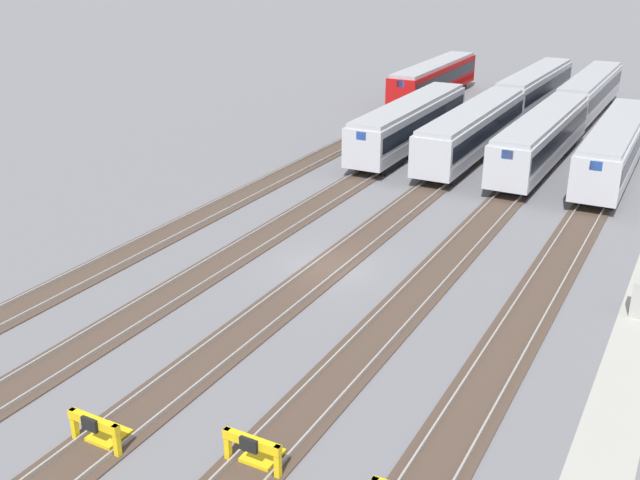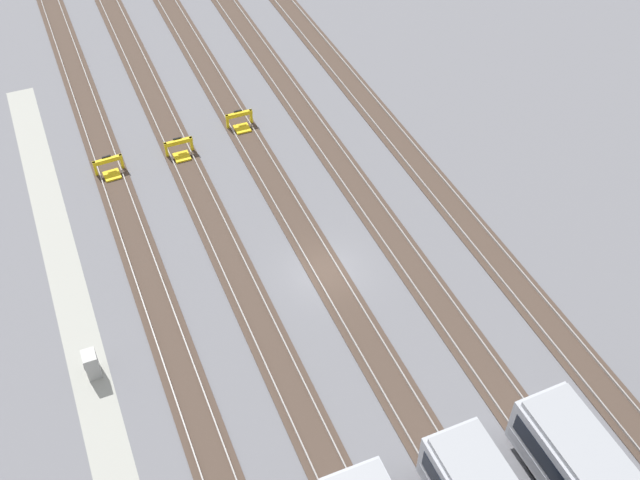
# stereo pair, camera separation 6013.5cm
# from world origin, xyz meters

# --- Properties ---
(ground_plane) EXTENTS (400.00, 400.00, 0.00)m
(ground_plane) POSITION_xyz_m (0.00, 0.00, 0.00)
(ground_plane) COLOR slate
(service_walkway) EXTENTS (54.00, 2.00, 0.01)m
(service_walkway) POSITION_xyz_m (0.00, -14.26, 0.00)
(service_walkway) COLOR #9E9E93
(service_walkway) RESTS_ON ground
(rail_track_nearest) EXTENTS (90.00, 2.23, 0.21)m
(rail_track_nearest) POSITION_xyz_m (0.00, -9.84, 0.04)
(rail_track_nearest) COLOR #47382D
(rail_track_nearest) RESTS_ON ground
(rail_track_near_inner) EXTENTS (90.00, 2.23, 0.21)m
(rail_track_near_inner) POSITION_xyz_m (0.00, -4.92, 0.04)
(rail_track_near_inner) COLOR #47382D
(rail_track_near_inner) RESTS_ON ground
(rail_track_middle) EXTENTS (90.00, 2.24, 0.21)m
(rail_track_middle) POSITION_xyz_m (0.00, 0.00, 0.04)
(rail_track_middle) COLOR #47382D
(rail_track_middle) RESTS_ON ground
(rail_track_far_inner) EXTENTS (90.00, 2.23, 0.21)m
(rail_track_far_inner) POSITION_xyz_m (0.00, 4.92, 0.04)
(rail_track_far_inner) COLOR #47382D
(rail_track_far_inner) RESTS_ON ground
(rail_track_farthest) EXTENTS (90.00, 2.23, 0.21)m
(rail_track_farthest) POSITION_xyz_m (0.00, 9.84, 0.04)
(rail_track_farthest) COLOR #47382D
(rail_track_farthest) RESTS_ON ground
(subway_car_front_row_leftmost) EXTENTS (18.01, 2.90, 3.70)m
(subway_car_front_row_leftmost) POSITION_xyz_m (22.65, -0.00, 2.04)
(subway_car_front_row_leftmost) COLOR #ADAFB7
(subway_car_front_row_leftmost) RESTS_ON ground
(subway_car_front_row_left_inner) EXTENTS (18.03, 3.06, 3.70)m
(subway_car_front_row_left_inner) POSITION_xyz_m (22.65, -9.84, 2.04)
(subway_car_front_row_left_inner) COLOR #ADAFB7
(subway_car_front_row_left_inner) RESTS_ON ground
(subway_car_front_row_centre) EXTENTS (18.02, 2.97, 3.70)m
(subway_car_front_row_centre) POSITION_xyz_m (41.43, 9.88, 2.04)
(subway_car_front_row_centre) COLOR #A80F0F
(subway_car_front_row_centre) RESTS_ON ground
(subway_car_front_row_right_inner) EXTENTS (18.01, 2.93, 3.70)m
(subway_car_front_row_right_inner) POSITION_xyz_m (41.65, -4.94, 2.04)
(subway_car_front_row_right_inner) COLOR #ADAFB7
(subway_car_front_row_right_inner) RESTS_ON ground
(subway_car_front_row_rightmost) EXTENTS (18.03, 3.06, 3.70)m
(subway_car_front_row_rightmost) POSITION_xyz_m (22.65, 4.89, 2.04)
(subway_car_front_row_rightmost) COLOR #ADAFB7
(subway_car_front_row_rightmost) RESTS_ON ground
(subway_car_back_row_leftmost) EXTENTS (18.03, 3.01, 3.70)m
(subway_car_back_row_leftmost) POSITION_xyz_m (22.65, -4.97, 2.04)
(subway_car_back_row_leftmost) COLOR #ADAFB7
(subway_car_back_row_leftmost) RESTS_ON ground
(subway_car_back_row_centre) EXTENTS (18.06, 3.21, 3.70)m
(subway_car_back_row_centre) POSITION_xyz_m (41.65, 0.02, 2.04)
(subway_car_back_row_centre) COLOR #ADAFB7
(subway_car_back_row_centre) RESTS_ON ground
(bumper_stop_near_inner_track) EXTENTS (1.34, 2.00, 1.22)m
(bumper_stop_near_inner_track) POSITION_xyz_m (-14.16, -4.92, 0.51)
(bumper_stop_near_inner_track) COLOR gold
(bumper_stop_near_inner_track) RESTS_ON ground
(bumper_stop_middle_track) EXTENTS (1.35, 2.00, 1.22)m
(bumper_stop_middle_track) POSITION_xyz_m (-15.66, -0.00, 0.51)
(bumper_stop_middle_track) COLOR gold
(bumper_stop_middle_track) RESTS_ON ground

